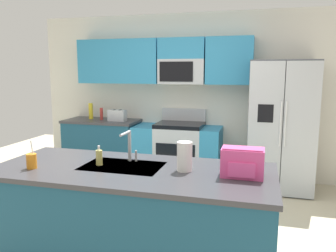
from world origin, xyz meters
name	(u,v)px	position (x,y,z in m)	size (l,w,h in m)	color
ground_plane	(152,230)	(0.00, 0.00, 0.00)	(9.00, 9.00, 0.00)	beige
kitchen_wall_unit	(183,85)	(-0.14, 2.08, 1.47)	(5.20, 0.43, 2.60)	silver
back_counter	(103,146)	(-1.46, 1.80, 0.45)	(1.22, 0.63, 0.90)	navy
range_oven	(177,151)	(-0.16, 1.80, 0.44)	(1.36, 0.61, 1.10)	#B7BABF
refrigerator	(281,126)	(1.37, 1.73, 0.93)	(0.90, 0.76, 1.85)	#4C4F54
island_counter	(132,219)	(0.06, -0.70, 0.45)	(2.36, 1.00, 0.90)	navy
toaster	(117,115)	(-1.15, 1.75, 0.99)	(0.28, 0.16, 0.18)	#B7BABF
pepper_mill	(101,114)	(-1.46, 1.80, 1.00)	(0.05, 0.05, 0.20)	#B2332D
bottle_yellow	(91,111)	(-1.67, 1.84, 1.03)	(0.07, 0.07, 0.27)	yellow
sink_faucet	(129,143)	(-0.04, -0.51, 1.07)	(0.08, 0.21, 0.28)	#B7BABF
drink_cup_orange	(32,161)	(-0.74, -0.92, 0.96)	(0.08, 0.08, 0.24)	orange
soap_dispenser	(99,157)	(-0.25, -0.68, 0.97)	(0.06, 0.06, 0.17)	#D8CC66
paper_towel_roll	(185,156)	(0.50, -0.65, 1.02)	(0.12, 0.12, 0.24)	white
backpack	(242,162)	(0.96, -0.68, 1.02)	(0.32, 0.22, 0.23)	#EA4C93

